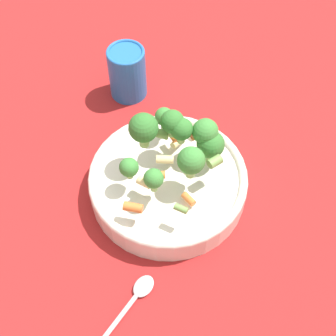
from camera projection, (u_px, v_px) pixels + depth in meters
ground_plane at (168, 190)px, 0.77m from camera, size 3.00×3.00×0.00m
bowl at (168, 182)px, 0.75m from camera, size 0.25×0.25×0.05m
pasta_salad at (178, 142)px, 0.70m from camera, size 0.15×0.19×0.10m
cup at (127, 72)px, 0.86m from camera, size 0.07×0.07×0.10m
spoon at (126, 309)px, 0.65m from camera, size 0.10×0.17×0.01m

